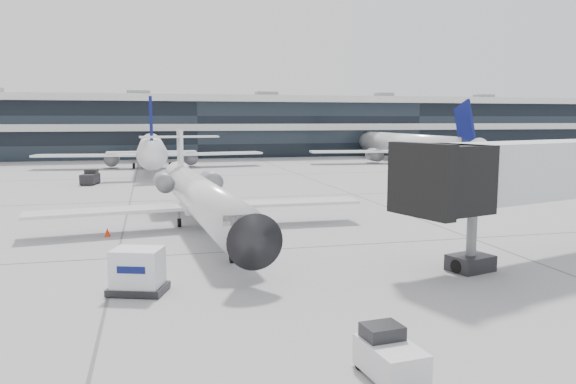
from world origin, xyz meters
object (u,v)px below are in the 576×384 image
object	(u,v)px
baggage_tug	(389,356)
cargo_uld	(138,271)
jet_bridge	(567,169)
regional_jet	(201,196)

from	to	relation	value
baggage_tug	cargo_uld	world-z (taller)	cargo_uld
jet_bridge	cargo_uld	world-z (taller)	jet_bridge
baggage_tug	jet_bridge	bearing A→B (deg)	30.87
jet_bridge	cargo_uld	size ratio (longest dim) A/B	7.19
jet_bridge	baggage_tug	world-z (taller)	jet_bridge
regional_jet	cargo_uld	bearing A→B (deg)	-109.91
regional_jet	cargo_uld	xyz separation A→B (m)	(-3.71, -12.90, -1.19)
jet_bridge	cargo_uld	xyz separation A→B (m)	(-21.41, -1.73, -3.53)
regional_jet	jet_bridge	distance (m)	21.06
regional_jet	jet_bridge	xyz separation A→B (m)	(17.70, -11.17, 2.34)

